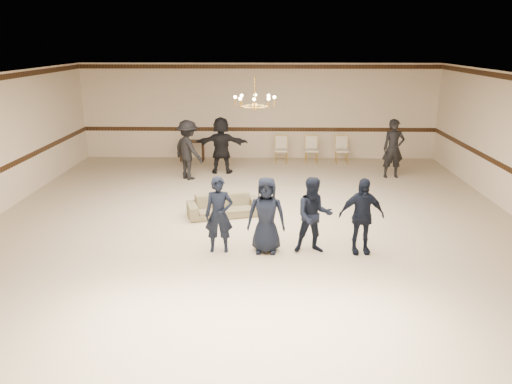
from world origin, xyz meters
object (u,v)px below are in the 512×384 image
Objects in this scene: adult_left at (188,150)px; banquet_chair_left at (281,150)px; boy_b at (266,215)px; boy_d at (361,216)px; boy_c at (314,216)px; adult_mid at (221,145)px; chandelier at (255,91)px; boy_a at (219,215)px; console_table at (192,151)px; settee at (224,206)px; banquet_chair_right at (342,150)px; adult_right at (393,149)px; banquet_chair_mid at (312,150)px.

adult_left reaches higher than banquet_chair_left.
boy_b is 1.00× the size of boy_d.
boy_c is 0.86× the size of adult_mid.
boy_c is (1.16, -1.88, -2.13)m from chandelier.
boy_a reaches higher than console_table.
settee is at bearing 90.42° from boy_a.
console_table is at bearing 178.14° from banquet_chair_right.
boy_d is at bearing 172.71° from adult_left.
boy_c is 6.14m from adult_right.
boy_a reaches higher than banquet_chair_mid.
boy_d is 7.21m from banquet_chair_right.
boy_b is 0.86× the size of adult_mid.
banquet_chair_right is (3.39, 7.17, -0.30)m from boy_a.
adult_right is 1.97× the size of banquet_chair_mid.
adult_right is (1.92, 5.45, 0.12)m from boy_d.
adult_mid reaches higher than banquet_chair_left.
boy_d is 0.86× the size of adult_left.
banquet_chair_left is 1.00× the size of banquet_chair_mid.
boy_a is 1.80m from boy_c.
boy_d is (2.06, -1.88, -2.13)m from chandelier.
boy_a is 1.78× the size of console_table.
banquet_chair_right is at bearing -2.09° from console_table.
boy_b is 1.69× the size of banquet_chair_mid.
chandelier is 0.63× the size of boy_a.
settee is 0.97× the size of adult_right.
boy_b is 1.69× the size of banquet_chair_right.
chandelier is 2.73m from settee.
banquet_chair_right is (-1.24, 1.73, -0.43)m from adult_right.
chandelier is 1.13× the size of console_table.
adult_right is at bearing -132.82° from adult_left.
boy_c is 1.78× the size of console_table.
boy_a is 7.94m from banquet_chair_right.
boy_c is 0.90m from boy_d.
chandelier reaches higher than settee.
banquet_chair_left is at bearing -3.62° from console_table.
adult_left is at bearing 117.83° from boy_c.
adult_left is 2.08× the size of console_table.
adult_mid is (-2.28, 5.85, 0.12)m from boy_c.
adult_left is 5.19m from banquet_chair_right.
settee is 3.92m from adult_mid.
adult_right is at bearing 175.81° from adult_mid.
banquet_chair_left reaches higher than console_table.
chandelier reaches higher than banquet_chair_left.
adult_right is at bearing -53.97° from banquet_chair_right.
adult_right reaches higher than boy_c.
adult_mid is at bearing 79.99° from settee.
adult_mid is at bearing 92.89° from boy_a.
boy_d is at bearing -86.69° from banquet_chair_mid.
boy_c is 0.86× the size of adult_left.
adult_right is at bearing 66.24° from boy_d.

